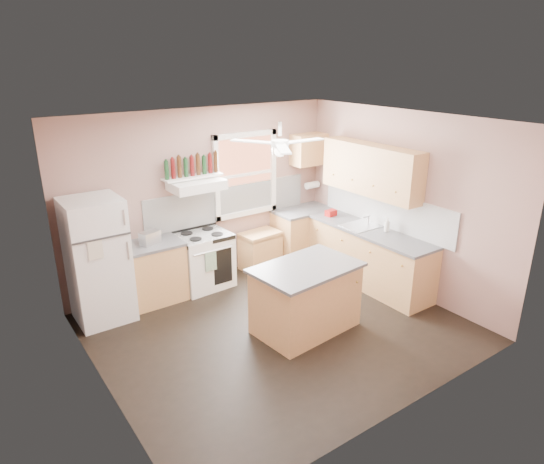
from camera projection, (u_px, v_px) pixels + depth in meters
floor at (279, 328)px, 6.44m from camera, size 4.50×4.50×0.00m
ceiling at (280, 122)px, 5.51m from camera, size 4.50×4.50×0.00m
wall_back at (203, 196)px, 7.53m from camera, size 4.50×0.05×2.70m
wall_right at (403, 202)px, 7.21m from camera, size 0.05×4.00×2.70m
wall_left at (92, 279)px, 4.74m from camera, size 0.05×4.00×2.70m
backsplash_back at (229, 203)px, 7.80m from camera, size 2.90×0.03×0.55m
backsplash_right at (385, 209)px, 7.48m from camera, size 0.03×2.60×0.55m
window_view at (245, 174)px, 7.82m from camera, size 1.00×0.02×1.20m
window_frame at (246, 175)px, 7.79m from camera, size 1.16×0.07×1.36m
refrigerator at (98, 261)px, 6.41m from camera, size 0.72×0.70×1.71m
base_cabinet_left at (151, 274)px, 7.02m from camera, size 0.90×0.60×0.86m
counter_left at (148, 245)px, 6.87m from camera, size 0.92×0.62×0.04m
toaster at (150, 238)px, 6.83m from camera, size 0.32×0.24×0.18m
stove at (203, 260)px, 7.48m from camera, size 0.83×0.68×0.86m
range_hood at (197, 185)px, 7.10m from camera, size 0.78×0.50×0.14m
bottle_shelf at (193, 177)px, 7.16m from camera, size 0.90×0.26×0.03m
cart at (260, 250)px, 8.15m from camera, size 0.67×0.48×0.64m
base_cabinet_corner at (303, 235)px, 8.54m from camera, size 1.00×0.60×0.86m
base_cabinet_right at (368, 258)px, 7.58m from camera, size 0.60×2.20×0.86m
counter_corner at (303, 210)px, 8.39m from camera, size 1.02×0.62×0.04m
counter_right at (370, 231)px, 7.42m from camera, size 0.62×2.22×0.04m
sink at (361, 226)px, 7.57m from camera, size 0.55×0.45×0.03m
faucet at (368, 220)px, 7.63m from camera, size 0.03×0.03×0.14m
upper_cabinet_right at (371, 170)px, 7.34m from camera, size 0.33×1.80×0.76m
upper_cabinet_corner at (309, 149)px, 8.25m from camera, size 0.60×0.33×0.52m
paper_towel at (312, 185)px, 8.56m from camera, size 0.26×0.12×0.12m
island at (306, 299)px, 6.29m from camera, size 1.34×0.92×0.86m
island_top at (306, 268)px, 6.14m from camera, size 1.43×1.00×0.04m
ceiling_fan_hub at (280, 144)px, 5.60m from camera, size 0.20×0.20×0.08m
soap_bottle at (387, 225)px, 7.29m from camera, size 0.11×0.11×0.22m
red_caddy at (331, 213)px, 8.03m from camera, size 0.19×0.14×0.10m
wine_bottles at (192, 166)px, 7.10m from camera, size 0.86×0.06×0.31m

